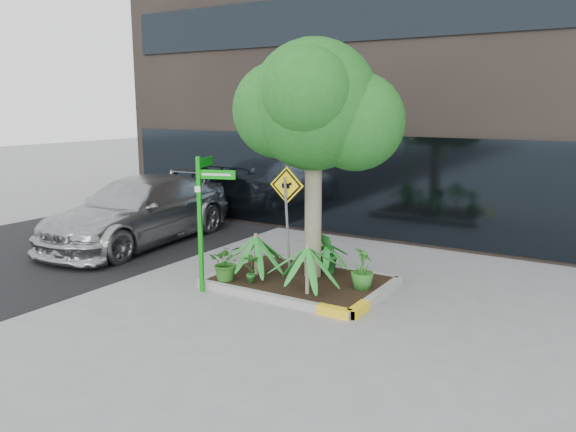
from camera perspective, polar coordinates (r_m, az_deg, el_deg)
The scene contains 14 objects.
ground at distance 10.86m, azimuth -0.46°, elevation -7.32°, with size 80.00×80.00×0.00m, color gray.
asphalt_road at distance 15.21m, azimuth -21.71°, elevation -2.69°, with size 7.00×80.00×0.01m, color black.
planter at distance 10.94m, azimuth 1.34°, elevation -6.63°, with size 3.35×2.36×0.15m.
tree at distance 10.64m, azimuth 2.71°, elevation 11.20°, with size 3.15×2.79×4.73m.
palm_front at distance 9.85m, azimuth 2.00°, elevation -3.22°, with size 1.02×1.02×1.13m.
palm_left at distance 11.04m, azimuth -3.30°, elevation -2.06°, with size 0.93×0.93×1.03m.
palm_back at distance 11.24m, azimuth 3.99°, elevation -2.78°, with size 0.71×0.71×0.79m.
parked_car at distance 14.68m, azimuth -14.88°, elevation 0.52°, with size 2.31×5.68×1.65m, color #A1A1A5.
shrub_a at distance 10.80m, azimuth -6.25°, elevation -4.68°, with size 0.64×0.64×0.71m, color #27631C.
shrub_b at distance 10.33m, azimuth 7.55°, elevation -5.33°, with size 0.42×0.42×0.76m, color #2B7222.
shrub_c at distance 10.64m, azimuth -3.74°, elevation -5.26°, with size 0.31×0.31×0.58m, color #21611E.
shrub_d at distance 11.19m, azimuth 4.17°, elevation -3.76°, with size 0.46×0.46×0.83m, color #1D6623.
street_sign_post at distance 10.42m, azimuth -8.61°, elevation 0.69°, with size 0.90×0.73×2.54m.
cattle_sign at distance 10.28m, azimuth -0.09°, elevation 1.08°, with size 0.68×0.26×2.21m.
Camera 1 is at (5.48, -8.72, 3.46)m, focal length 35.00 mm.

